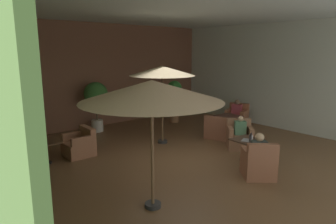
# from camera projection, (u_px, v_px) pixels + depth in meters

# --- Properties ---
(ground_plane) EXTENTS (10.49, 9.78, 0.02)m
(ground_plane) POSITION_uv_depth(u_px,v_px,m) (179.00, 157.00, 8.70)
(ground_plane) COLOR brown
(wall_back_brick) EXTENTS (10.49, 0.08, 4.07)m
(wall_back_brick) POSITION_uv_depth(u_px,v_px,m) (97.00, 76.00, 11.93)
(wall_back_brick) COLOR brown
(wall_back_brick) RESTS_ON ground_plane
(wall_right_plain) EXTENTS (0.08, 9.78, 4.07)m
(wall_right_plain) POSITION_uv_depth(u_px,v_px,m) (280.00, 76.00, 11.56)
(wall_right_plain) COLOR silver
(wall_right_plain) RESTS_ON ground_plane
(ceiling_slab) EXTENTS (10.49, 9.78, 0.06)m
(ceiling_slab) POSITION_uv_depth(u_px,v_px,m) (180.00, 8.00, 7.87)
(ceiling_slab) COLOR silver
(ceiling_slab) RESTS_ON wall_back_brick
(cafe_table_front_left) EXTENTS (0.76, 0.76, 0.61)m
(cafe_table_front_left) POSITION_uv_depth(u_px,v_px,m) (247.00, 144.00, 8.29)
(cafe_table_front_left) COLOR black
(cafe_table_front_left) RESTS_ON ground_plane
(armchair_front_left_north) EXTENTS (1.02, 1.02, 0.92)m
(armchair_front_left_north) POSITION_uv_depth(u_px,v_px,m) (259.00, 164.00, 7.22)
(armchair_front_left_north) COLOR #965A3E
(armchair_front_left_north) RESTS_ON ground_plane
(armchair_front_left_east) EXTENTS (1.02, 1.02, 0.90)m
(armchair_front_left_east) POSITION_uv_depth(u_px,v_px,m) (239.00, 138.00, 9.41)
(armchair_front_left_east) COLOR #956447
(armchair_front_left_east) RESTS_ON ground_plane
(cafe_table_front_right) EXTENTS (0.75, 0.75, 0.61)m
(cafe_table_front_right) POSITION_uv_depth(u_px,v_px,m) (44.00, 145.00, 8.09)
(cafe_table_front_right) COLOR black
(cafe_table_front_right) RESTS_ON ground_plane
(armchair_front_right_north) EXTENTS (0.78, 0.77, 0.81)m
(armchair_front_right_north) POSITION_uv_depth(u_px,v_px,m) (80.00, 145.00, 8.76)
(armchair_front_right_north) COLOR #A16446
(armchair_front_right_north) RESTS_ON ground_plane
(armchair_front_right_east) EXTENTS (0.83, 0.82, 0.89)m
(armchair_front_right_east) POSITION_uv_depth(u_px,v_px,m) (3.00, 158.00, 7.62)
(armchair_front_right_east) COLOR #9A5A42
(armchair_front_right_east) RESTS_ON ground_plane
(cafe_table_mid_center) EXTENTS (0.86, 0.86, 0.61)m
(cafe_table_mid_center) POSITION_uv_depth(u_px,v_px,m) (228.00, 119.00, 11.30)
(cafe_table_mid_center) COLOR black
(cafe_table_mid_center) RESTS_ON ground_plane
(armchair_mid_center_north) EXTENTS (0.98, 1.01, 0.81)m
(armchair_mid_center_north) POSITION_uv_depth(u_px,v_px,m) (218.00, 129.00, 10.50)
(armchair_mid_center_north) COLOR #945840
(armchair_mid_center_north) RESTS_ON ground_plane
(armchair_mid_center_east) EXTENTS (1.00, 0.99, 0.90)m
(armchair_mid_center_east) POSITION_uv_depth(u_px,v_px,m) (237.00, 118.00, 12.16)
(armchair_mid_center_east) COLOR #9D5B3C
(armchair_mid_center_east) RESTS_ON ground_plane
(patio_umbrella_tall_red) EXTENTS (2.64, 2.64, 2.49)m
(patio_umbrella_tall_red) POSITION_uv_depth(u_px,v_px,m) (152.00, 91.00, 5.45)
(patio_umbrella_tall_red) COLOR #2D2D2D
(patio_umbrella_tall_red) RESTS_ON ground_plane
(patio_umbrella_center_beige) EXTENTS (2.11, 2.11, 2.53)m
(patio_umbrella_center_beige) POSITION_uv_depth(u_px,v_px,m) (162.00, 71.00, 9.54)
(patio_umbrella_center_beige) COLOR #2D2D2D
(patio_umbrella_center_beige) RESTS_ON ground_plane
(potted_tree_mid_left) EXTENTS (0.87, 0.87, 1.87)m
(potted_tree_mid_left) POSITION_uv_depth(u_px,v_px,m) (96.00, 97.00, 11.15)
(potted_tree_mid_left) COLOR beige
(potted_tree_mid_left) RESTS_ON ground_plane
(potted_tree_mid_right) EXTENTS (0.61, 0.61, 1.77)m
(potted_tree_mid_right) POSITION_uv_depth(u_px,v_px,m) (174.00, 94.00, 12.64)
(potted_tree_mid_right) COLOR #A16B46
(potted_tree_mid_right) RESTS_ON ground_plane
(patron_blue_shirt) EXTENTS (0.34, 0.44, 0.63)m
(patron_blue_shirt) POSITION_uv_depth(u_px,v_px,m) (237.00, 109.00, 12.05)
(patron_blue_shirt) COLOR #B1424D
(patron_blue_shirt) RESTS_ON ground_plane
(patron_by_window) EXTENTS (0.41, 0.40, 0.59)m
(patron_by_window) POSITION_uv_depth(u_px,v_px,m) (240.00, 127.00, 9.30)
(patron_by_window) COLOR #4F7C57
(patron_by_window) RESTS_ON ground_plane
(patron_with_friend) EXTENTS (0.42, 0.40, 0.65)m
(patron_with_friend) POSITION_uv_depth(u_px,v_px,m) (259.00, 148.00, 7.18)
(patron_with_friend) COLOR #353F3B
(patron_with_friend) RESTS_ON ground_plane
(iced_drink_cup) EXTENTS (0.08, 0.08, 0.11)m
(iced_drink_cup) POSITION_uv_depth(u_px,v_px,m) (251.00, 137.00, 8.28)
(iced_drink_cup) COLOR white
(iced_drink_cup) RESTS_ON cafe_table_front_left
(open_laptop) EXTENTS (0.37, 0.33, 0.20)m
(open_laptop) POSITION_uv_depth(u_px,v_px,m) (248.00, 139.00, 8.14)
(open_laptop) COLOR #9EA0A5
(open_laptop) RESTS_ON cafe_table_front_left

